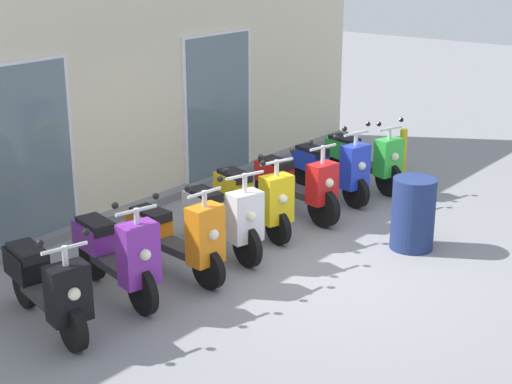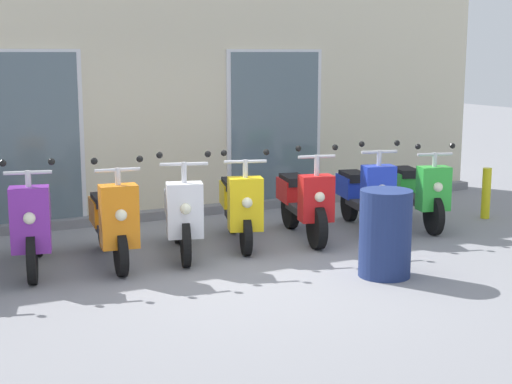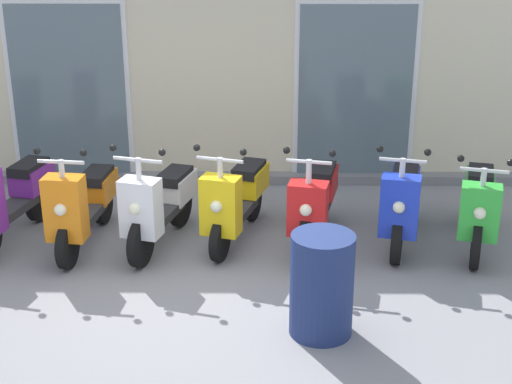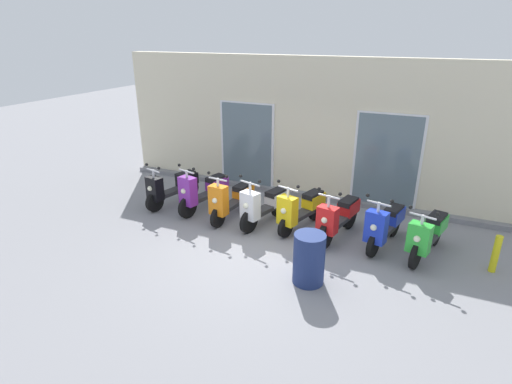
# 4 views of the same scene
# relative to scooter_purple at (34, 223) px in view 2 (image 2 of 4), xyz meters

# --- Properties ---
(ground_plane) EXTENTS (40.00, 40.00, 0.00)m
(ground_plane) POSITION_rel_scooter_purple_xyz_m (2.03, -1.10, -0.51)
(ground_plane) COLOR gray
(storefront_facade) EXTENTS (10.68, 0.50, 3.46)m
(storefront_facade) POSITION_rel_scooter_purple_xyz_m (2.03, 2.04, 1.16)
(storefront_facade) COLOR beige
(storefront_facade) RESTS_ON ground_plane
(scooter_purple) EXTENTS (0.68, 1.58, 1.24)m
(scooter_purple) POSITION_rel_scooter_purple_xyz_m (0.00, 0.00, 0.00)
(scooter_purple) COLOR black
(scooter_purple) RESTS_ON ground_plane
(scooter_orange) EXTENTS (0.55, 1.59, 1.23)m
(scooter_orange) POSITION_rel_scooter_purple_xyz_m (0.80, -0.10, -0.03)
(scooter_orange) COLOR black
(scooter_orange) RESTS_ON ground_plane
(scooter_white) EXTENTS (0.75, 1.52, 1.24)m
(scooter_white) POSITION_rel_scooter_purple_xyz_m (1.60, -0.10, -0.03)
(scooter_white) COLOR black
(scooter_white) RESTS_ON ground_plane
(scooter_yellow) EXTENTS (0.76, 1.51, 1.20)m
(scooter_yellow) POSITION_rel_scooter_purple_xyz_m (2.39, 0.05, -0.03)
(scooter_yellow) COLOR black
(scooter_yellow) RESTS_ON ground_plane
(scooter_red) EXTENTS (0.66, 1.61, 1.21)m
(scooter_red) POSITION_rel_scooter_purple_xyz_m (3.22, -0.02, -0.05)
(scooter_red) COLOR black
(scooter_red) RESTS_ON ground_plane
(scooter_blue) EXTENTS (0.68, 1.50, 1.21)m
(scooter_blue) POSITION_rel_scooter_purple_xyz_m (4.13, -0.01, -0.04)
(scooter_blue) COLOR black
(scooter_blue) RESTS_ON ground_plane
(scooter_green) EXTENTS (0.73, 1.59, 1.15)m
(scooter_green) POSITION_rel_scooter_purple_xyz_m (4.92, -0.07, -0.04)
(scooter_green) COLOR black
(scooter_green) RESTS_ON ground_plane
(trash_bin) EXTENTS (0.53, 0.53, 0.89)m
(trash_bin) POSITION_rel_scooter_purple_xyz_m (3.16, -1.81, -0.06)
(trash_bin) COLOR navy
(trash_bin) RESTS_ON ground_plane
(curb_bollard) EXTENTS (0.12, 0.12, 0.70)m
(curb_bollard) POSITION_rel_scooter_purple_xyz_m (6.04, -0.15, -0.16)
(curb_bollard) COLOR yellow
(curb_bollard) RESTS_ON ground_plane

